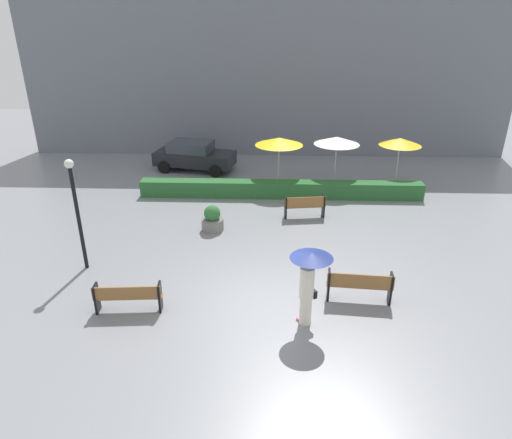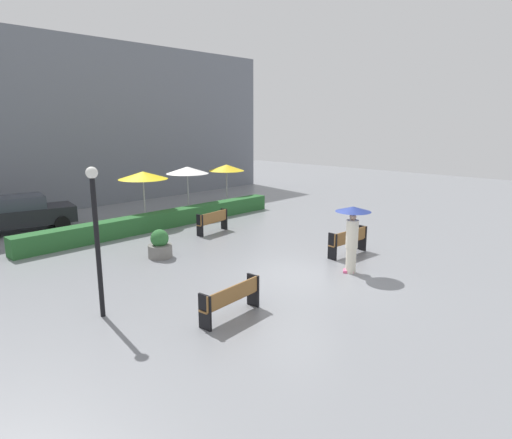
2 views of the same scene
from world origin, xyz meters
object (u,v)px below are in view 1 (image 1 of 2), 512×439
at_px(planter_pot, 212,220).
at_px(patio_umbrella_white, 337,141).
at_px(patio_umbrella_yellow, 279,141).
at_px(bench_back_row, 305,205).
at_px(parked_car, 194,155).
at_px(bench_near_left, 128,296).
at_px(pedestrian_with_umbrella, 309,276).
at_px(bench_near_right, 360,285).
at_px(patio_umbrella_yellow_far, 400,142).
at_px(lamp_post, 76,203).

bearing_deg(planter_pot, patio_umbrella_white, 44.17).
xyz_separation_m(patio_umbrella_yellow, patio_umbrella_white, (2.71, 0.21, 0.01)).
bearing_deg(bench_back_row, patio_umbrella_yellow, 106.33).
bearing_deg(parked_car, bench_near_left, -88.65).
bearing_deg(planter_pot, pedestrian_with_umbrella, -60.39).
bearing_deg(parked_car, patio_umbrella_white, -18.55).
relative_size(pedestrian_with_umbrella, patio_umbrella_yellow, 0.86).
bearing_deg(patio_umbrella_white, bench_near_right, -92.76).
distance_m(pedestrian_with_umbrella, patio_umbrella_yellow_far, 12.37).
xyz_separation_m(bench_near_right, parked_car, (-6.76, 12.23, 0.26)).
bearing_deg(planter_pot, bench_near_right, -44.14).
height_order(bench_near_left, patio_umbrella_white, patio_umbrella_white).
relative_size(patio_umbrella_yellow_far, parked_car, 0.52).
bearing_deg(bench_back_row, bench_near_right, -78.81).
relative_size(pedestrian_with_umbrella, parked_car, 0.47).
height_order(bench_back_row, pedestrian_with_umbrella, pedestrian_with_umbrella).
xyz_separation_m(bench_near_right, patio_umbrella_yellow_far, (3.54, 10.20, 1.60)).
xyz_separation_m(bench_back_row, patio_umbrella_yellow_far, (4.72, 4.21, 1.61)).
distance_m(bench_near_right, bench_near_left, 6.50).
height_order(patio_umbrella_white, parked_car, patio_umbrella_white).
distance_m(bench_near_right, patio_umbrella_yellow, 10.00).
distance_m(bench_near_left, pedestrian_with_umbrella, 5.00).
distance_m(bench_near_left, lamp_post, 3.64).
xyz_separation_m(pedestrian_with_umbrella, lamp_post, (-7.03, 2.68, 0.84)).
height_order(planter_pot, lamp_post, lamp_post).
xyz_separation_m(bench_near_right, patio_umbrella_yellow, (-2.24, 9.59, 1.72)).
relative_size(pedestrian_with_umbrella, patio_umbrella_white, 0.86).
xyz_separation_m(bench_near_left, pedestrian_with_umbrella, (4.90, -0.31, 0.93)).
bearing_deg(patio_umbrella_yellow, planter_pot, -117.57).
xyz_separation_m(bench_back_row, patio_umbrella_white, (1.66, 3.81, 1.74)).
height_order(bench_near_right, pedestrian_with_umbrella, pedestrian_with_umbrella).
bearing_deg(bench_near_left, parked_car, 91.35).
bearing_deg(patio_umbrella_yellow, bench_near_left, -112.23).
bearing_deg(patio_umbrella_yellow_far, pedestrian_with_umbrella, -114.38).
bearing_deg(parked_car, patio_umbrella_yellow_far, -11.13).
relative_size(lamp_post, parked_car, 0.82).
relative_size(bench_back_row, planter_pot, 1.70).
distance_m(bench_near_right, bench_back_row, 6.11).
bearing_deg(lamp_post, planter_pot, 38.80).
height_order(pedestrian_with_umbrella, patio_umbrella_white, patio_umbrella_white).
bearing_deg(bench_back_row, pedestrian_with_umbrella, -93.05).
height_order(bench_near_right, planter_pot, planter_pot).
relative_size(planter_pot, lamp_post, 0.27).
xyz_separation_m(bench_back_row, parked_car, (-5.58, 6.24, 0.27)).
height_order(bench_near_right, lamp_post, lamp_post).
xyz_separation_m(bench_back_row, bench_near_left, (-5.27, -6.73, -0.05)).
bearing_deg(patio_umbrella_white, pedestrian_with_umbrella, -100.61).
bearing_deg(lamp_post, bench_back_row, 30.50).
distance_m(lamp_post, patio_umbrella_yellow, 10.19).
relative_size(bench_near_right, bench_back_row, 1.10).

